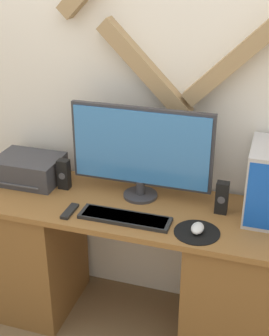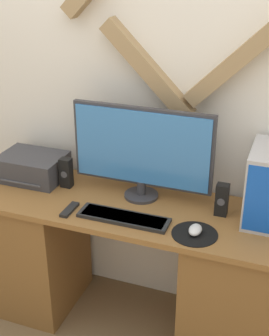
# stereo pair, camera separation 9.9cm
# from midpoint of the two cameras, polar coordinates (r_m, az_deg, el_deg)

# --- Properties ---
(wall_back) EXTENTS (6.40, 0.13, 2.70)m
(wall_back) POSITION_cam_midpoint_polar(r_m,az_deg,el_deg) (2.49, 0.38, 10.97)
(wall_back) COLOR white
(wall_back) RESTS_ON ground_plane
(desk) EXTENTS (1.63, 0.56, 0.78)m
(desk) POSITION_cam_midpoint_polar(r_m,az_deg,el_deg) (2.62, -1.99, -11.61)
(desk) COLOR brown
(desk) RESTS_ON ground_plane
(monitor) EXTENTS (0.74, 0.18, 0.49)m
(monitor) POSITION_cam_midpoint_polar(r_m,az_deg,el_deg) (2.37, -0.42, 2.25)
(monitor) COLOR #333338
(monitor) RESTS_ON desk
(keyboard) EXTENTS (0.45, 0.12, 0.02)m
(keyboard) POSITION_cam_midpoint_polar(r_m,az_deg,el_deg) (2.29, -2.43, -6.09)
(keyboard) COLOR black
(keyboard) RESTS_ON desk
(mousepad) EXTENTS (0.22, 0.22, 0.00)m
(mousepad) POSITION_cam_midpoint_polar(r_m,az_deg,el_deg) (2.20, 6.33, -7.81)
(mousepad) COLOR black
(mousepad) RESTS_ON desk
(mouse) EXTENTS (0.06, 0.09, 0.04)m
(mouse) POSITION_cam_midpoint_polar(r_m,az_deg,el_deg) (2.19, 6.40, -7.32)
(mouse) COLOR silver
(mouse) RESTS_ON mousepad
(computer_tower) EXTENTS (0.18, 0.34, 0.37)m
(computer_tower) POSITION_cam_midpoint_polar(r_m,az_deg,el_deg) (2.32, 14.59, -1.62)
(computer_tower) COLOR #B2B2B7
(computer_tower) RESTS_ON desk
(printer) EXTENTS (0.36, 0.27, 0.14)m
(printer) POSITION_cam_midpoint_polar(r_m,az_deg,el_deg) (2.70, -13.76, -0.13)
(printer) COLOR #38383D
(printer) RESTS_ON desk
(speaker_left) EXTENTS (0.06, 0.05, 0.17)m
(speaker_left) POSITION_cam_midpoint_polar(r_m,az_deg,el_deg) (2.57, -9.69, -0.76)
(speaker_left) COLOR black
(speaker_left) RESTS_ON desk
(speaker_right) EXTENTS (0.06, 0.05, 0.17)m
(speaker_right) POSITION_cam_midpoint_polar(r_m,az_deg,el_deg) (2.34, 9.41, -3.60)
(speaker_right) COLOR black
(speaker_right) RESTS_ON desk
(remote_control) EXTENTS (0.04, 0.14, 0.02)m
(remote_control) POSITION_cam_midpoint_polar(r_m,az_deg,el_deg) (2.37, -9.10, -5.24)
(remote_control) COLOR black
(remote_control) RESTS_ON desk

